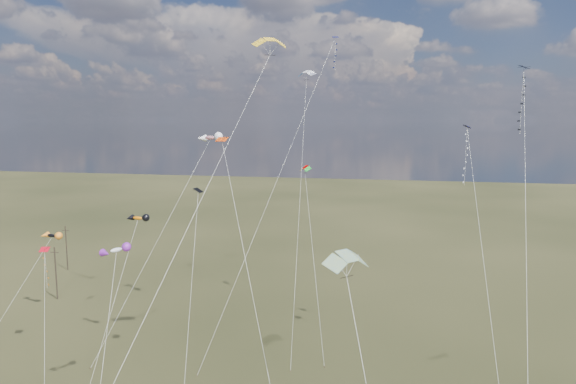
% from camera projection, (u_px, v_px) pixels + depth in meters
% --- Properties ---
extents(utility_pole_near, '(1.40, 0.20, 8.00)m').
position_uv_depth(utility_pole_near, '(56.00, 273.00, 76.69)').
color(utility_pole_near, black).
rests_on(utility_pole_near, ground).
extents(utility_pole_far, '(1.40, 0.20, 8.00)m').
position_uv_depth(utility_pole_far, '(66.00, 248.00, 91.88)').
color(utility_pole_far, black).
rests_on(utility_pole_far, ground).
extents(diamond_black_high, '(4.53, 27.55, 31.55)m').
position_uv_depth(diamond_black_high, '(522.00, 120.00, 44.55)').
color(diamond_black_high, black).
rests_on(diamond_black_high, ground).
extents(diamond_navy_tall, '(12.39, 20.45, 37.40)m').
position_uv_depth(diamond_navy_tall, '(325.00, 77.00, 64.80)').
color(diamond_navy_tall, '#0E1151').
rests_on(diamond_navy_tall, ground).
extents(diamond_black_mid, '(4.52, 16.01, 19.53)m').
position_uv_depth(diamond_black_mid, '(194.00, 245.00, 51.08)').
color(diamond_black_mid, black).
rests_on(diamond_black_mid, ground).
extents(diamond_red_low, '(4.42, 6.94, 13.09)m').
position_uv_depth(diamond_red_low, '(46.00, 272.00, 55.26)').
color(diamond_red_low, red).
rests_on(diamond_red_low, ground).
extents(diamond_navy_right, '(2.42, 18.71, 26.21)m').
position_uv_depth(diamond_navy_right, '(467.00, 168.00, 52.28)').
color(diamond_navy_right, '#121154').
rests_on(diamond_navy_right, ground).
extents(diamond_orange_center, '(9.13, 11.50, 25.23)m').
position_uv_depth(diamond_orange_center, '(238.00, 223.00, 41.82)').
color(diamond_orange_center, '#C93D0A').
rests_on(diamond_orange_center, ground).
extents(parafoil_yellow, '(9.99, 27.91, 34.16)m').
position_uv_depth(parafoil_yellow, '(269.00, 41.00, 43.37)').
color(parafoil_yellow, yellow).
rests_on(parafoil_yellow, ground).
extents(parafoil_blue_white, '(3.20, 20.84, 33.87)m').
position_uv_depth(parafoil_blue_white, '(306.00, 73.00, 69.65)').
color(parafoil_blue_white, blue).
rests_on(parafoil_blue_white, ground).
extents(parafoil_striped, '(6.92, 14.96, 19.38)m').
position_uv_depth(parafoil_striped, '(347.00, 257.00, 30.50)').
color(parafoil_striped, yellow).
rests_on(parafoil_striped, ground).
extents(parafoil_tricolor, '(6.02, 16.80, 20.93)m').
position_uv_depth(parafoil_tricolor, '(305.00, 169.00, 69.15)').
color(parafoil_tricolor, yellow).
rests_on(parafoil_tricolor, ground).
extents(novelty_black_orange, '(4.70, 10.06, 12.10)m').
position_uv_depth(novelty_black_orange, '(51.00, 236.00, 67.93)').
color(novelty_black_orange, black).
rests_on(novelty_black_orange, ground).
extents(novelty_orange_black, '(3.01, 9.32, 16.52)m').
position_uv_depth(novelty_orange_black, '(137.00, 219.00, 56.29)').
color(novelty_orange_black, orange).
rests_on(novelty_orange_black, ground).
extents(novelty_white_purple, '(4.74, 13.32, 16.14)m').
position_uv_depth(novelty_white_purple, '(116.00, 251.00, 43.73)').
color(novelty_white_purple, silver).
rests_on(novelty_white_purple, ground).
extents(novelty_redwhite_stripe, '(11.10, 15.13, 25.20)m').
position_uv_depth(novelty_redwhite_stripe, '(210.00, 138.00, 63.42)').
color(novelty_redwhite_stripe, red).
rests_on(novelty_redwhite_stripe, ground).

